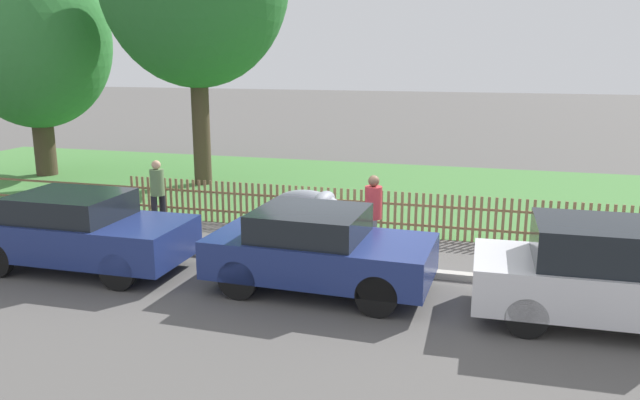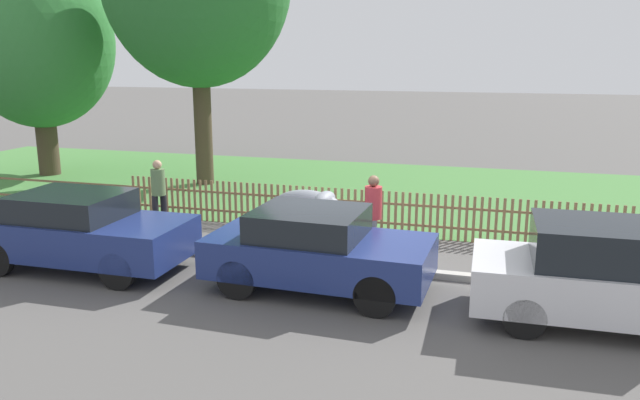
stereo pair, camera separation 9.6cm
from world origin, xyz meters
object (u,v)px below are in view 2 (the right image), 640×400
object	(u,v)px
parked_car_black_saloon	(317,249)
tree_nearest_kerb	(37,43)
covered_motorcycle	(310,209)
parked_car_navy_estate	(610,276)
pedestrian_by_lamp	(373,212)
parked_car_silver_hatchback	(80,230)
pedestrian_near_fence	(159,190)

from	to	relation	value
parked_car_black_saloon	tree_nearest_kerb	bearing A→B (deg)	148.72
covered_motorcycle	tree_nearest_kerb	size ratio (longest dim) A/B	0.27
parked_car_black_saloon	tree_nearest_kerb	size ratio (longest dim) A/B	0.53
covered_motorcycle	tree_nearest_kerb	world-z (taller)	tree_nearest_kerb
parked_car_navy_estate	pedestrian_by_lamp	xyz separation A→B (m)	(-3.94, 2.10, 0.17)
parked_car_silver_hatchback	parked_car_navy_estate	bearing A→B (deg)	-0.46
tree_nearest_kerb	pedestrian_by_lamp	bearing A→B (deg)	-25.01
tree_nearest_kerb	pedestrian_near_fence	size ratio (longest dim) A/B	4.49
parked_car_silver_hatchback	pedestrian_near_fence	world-z (taller)	pedestrian_near_fence
parked_car_black_saloon	pedestrian_near_fence	xyz separation A→B (m)	(-4.61, 2.76, 0.17)
covered_motorcycle	pedestrian_near_fence	xyz separation A→B (m)	(-3.60, -0.08, 0.23)
parked_car_silver_hatchback	pedestrian_by_lamp	bearing A→B (deg)	21.97
parked_car_silver_hatchback	tree_nearest_kerb	world-z (taller)	tree_nearest_kerb
parked_car_navy_estate	pedestrian_near_fence	xyz separation A→B (m)	(-9.10, 2.95, 0.13)
parked_car_silver_hatchback	parked_car_navy_estate	size ratio (longest dim) A/B	0.99
tree_nearest_kerb	pedestrian_near_fence	bearing A→B (deg)	-34.64
parked_car_silver_hatchback	parked_car_black_saloon	bearing A→B (deg)	1.80
covered_motorcycle	tree_nearest_kerb	bearing A→B (deg)	161.38
parked_car_navy_estate	pedestrian_near_fence	bearing A→B (deg)	160.79
pedestrian_by_lamp	pedestrian_near_fence	bearing A→B (deg)	-113.23
parked_car_black_saloon	pedestrian_near_fence	size ratio (longest dim) A/B	2.40
tree_nearest_kerb	parked_car_navy_estate	bearing A→B (deg)	-25.79
covered_motorcycle	pedestrian_near_fence	size ratio (longest dim) A/B	1.20
parked_car_silver_hatchback	covered_motorcycle	bearing A→B (deg)	40.30
parked_car_navy_estate	covered_motorcycle	distance (m)	6.29
covered_motorcycle	pedestrian_by_lamp	size ratio (longest dim) A/B	1.14
tree_nearest_kerb	parked_car_silver_hatchback	bearing A→B (deg)	-47.65
parked_car_navy_estate	tree_nearest_kerb	bearing A→B (deg)	152.94
parked_car_silver_hatchback	covered_motorcycle	distance (m)	4.63
covered_motorcycle	pedestrian_near_fence	distance (m)	3.60
parked_car_silver_hatchback	tree_nearest_kerb	distance (m)	11.09
parked_car_black_saloon	pedestrian_by_lamp	bearing A→B (deg)	75.78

